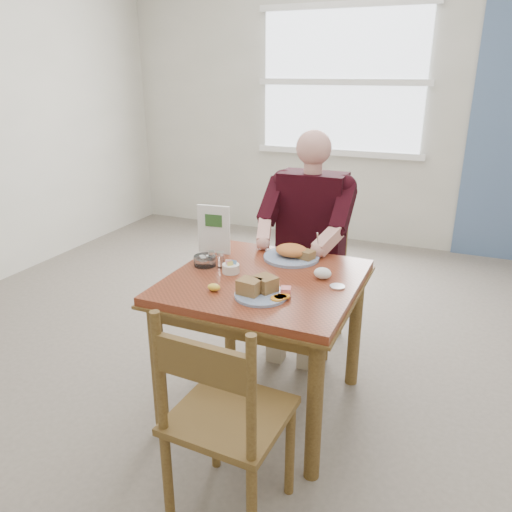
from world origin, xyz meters
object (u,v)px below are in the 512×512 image
at_px(chair_near, 224,420).
at_px(diner, 308,227).
at_px(chair_far, 311,272).
at_px(near_plate, 260,289).
at_px(table, 264,298).
at_px(far_plate, 293,254).

distance_m(chair_near, diner, 1.48).
xyz_separation_m(chair_far, near_plate, (0.06, -1.00, 0.30)).
height_order(chair_near, diner, diner).
distance_m(chair_near, near_plate, 0.61).
relative_size(chair_far, diner, 0.69).
distance_m(table, chair_near, 0.76).
bearing_deg(chair_near, far_plate, 95.25).
distance_m(chair_far, far_plate, 0.59).
bearing_deg(chair_far, far_plate, -85.12).
height_order(diner, near_plate, diner).
height_order(chair_near, far_plate, chair_near).
bearing_deg(near_plate, chair_near, -81.98).
xyz_separation_m(near_plate, far_plate, (-0.02, 0.50, 0.00)).
height_order(chair_far, near_plate, chair_far).
distance_m(chair_far, chair_near, 1.54).
relative_size(chair_near, far_plate, 2.47).
height_order(table, chair_far, chair_far).
relative_size(chair_near, diner, 0.69).
bearing_deg(table, far_plate, 81.74).
xyz_separation_m(table, chair_near, (0.14, -0.73, -0.16)).
bearing_deg(table, chair_far, 90.00).
bearing_deg(near_plate, chair_far, 93.59).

